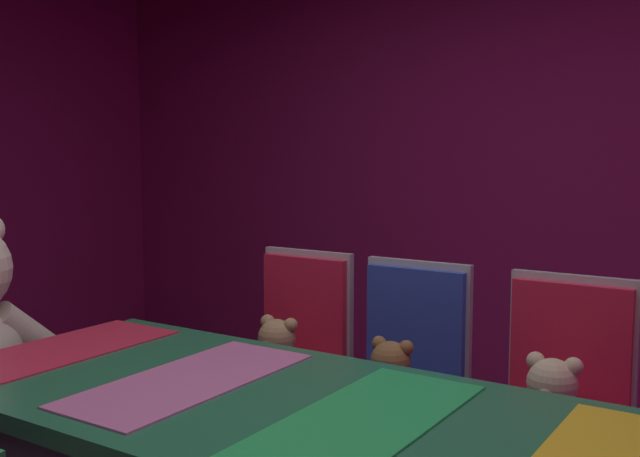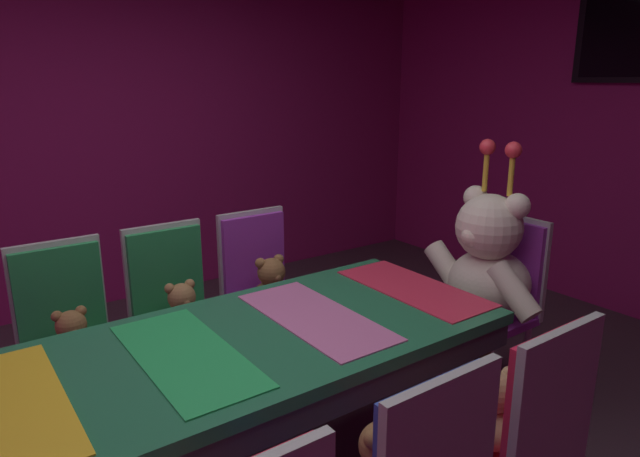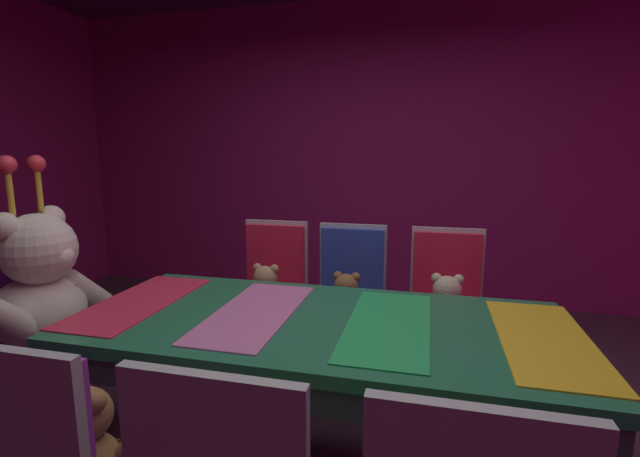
# 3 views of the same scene
# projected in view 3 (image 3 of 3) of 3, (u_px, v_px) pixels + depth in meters

# --- Properties ---
(wall_right) EXTENTS (0.12, 6.40, 2.80)m
(wall_right) POSITION_uv_depth(u_px,v_px,m) (386.00, 153.00, 4.19)
(wall_right) COLOR #8C1959
(wall_right) RESTS_ON ground_plane
(banquet_table) EXTENTS (0.90, 2.02, 0.75)m
(banquet_table) POSITION_uv_depth(u_px,v_px,m) (319.00, 339.00, 1.84)
(banquet_table) COLOR #26724C
(banquet_table) RESTS_ON ground_plane
(teddy_left_2) EXTENTS (0.25, 0.33, 0.31)m
(teddy_left_2) POSITION_uv_depth(u_px,v_px,m) (89.00, 443.00, 1.28)
(teddy_left_2) COLOR olive
(teddy_left_2) RESTS_ON chair_left_2
(chair_right_0) EXTENTS (0.42, 0.41, 0.98)m
(chair_right_0) POSITION_uv_depth(u_px,v_px,m) (446.00, 297.00, 2.54)
(chair_right_0) COLOR red
(chair_right_0) RESTS_ON ground_plane
(teddy_right_0) EXTENTS (0.25, 0.33, 0.31)m
(teddy_right_0) POSITION_uv_depth(u_px,v_px,m) (446.00, 307.00, 2.40)
(teddy_right_0) COLOR beige
(teddy_right_0) RESTS_ON chair_right_0
(chair_right_1) EXTENTS (0.42, 0.41, 0.98)m
(chair_right_1) POSITION_uv_depth(u_px,v_px,m) (350.00, 290.00, 2.67)
(chair_right_1) COLOR #2D47B2
(chair_right_1) RESTS_ON ground_plane
(teddy_right_1) EXTENTS (0.23, 0.30, 0.28)m
(teddy_right_1) POSITION_uv_depth(u_px,v_px,m) (346.00, 300.00, 2.53)
(teddy_right_1) COLOR olive
(teddy_right_1) RESTS_ON chair_right_1
(chair_right_2) EXTENTS (0.42, 0.41, 0.98)m
(chair_right_2) POSITION_uv_depth(u_px,v_px,m) (273.00, 283.00, 2.80)
(chair_right_2) COLOR red
(chair_right_2) RESTS_ON ground_plane
(teddy_right_2) EXTENTS (0.24, 0.31, 0.29)m
(teddy_right_2) POSITION_uv_depth(u_px,v_px,m) (265.00, 292.00, 2.66)
(teddy_right_2) COLOR tan
(teddy_right_2) RESTS_ON chair_right_2
(throne_chair) EXTENTS (0.41, 0.42, 0.98)m
(throne_chair) POSITION_uv_depth(u_px,v_px,m) (20.00, 318.00, 2.21)
(throne_chair) COLOR purple
(throne_chair) RESTS_ON ground_plane
(king_teddy_bear) EXTENTS (0.73, 0.57, 0.94)m
(king_teddy_bear) POSITION_uv_depth(u_px,v_px,m) (45.00, 289.00, 2.15)
(king_teddy_bear) COLOR silver
(king_teddy_bear) RESTS_ON throne_chair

